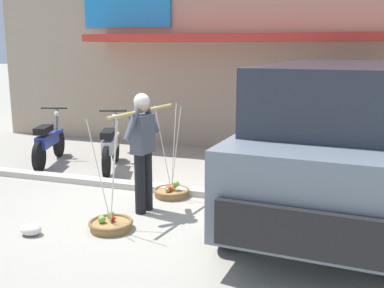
% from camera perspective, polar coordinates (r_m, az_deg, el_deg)
% --- Properties ---
extents(ground_plane, '(90.00, 90.00, 0.00)m').
position_cam_1_polar(ground_plane, '(6.89, -4.46, -7.72)').
color(ground_plane, '#9E998C').
extents(sidewalk_curb, '(20.00, 0.24, 0.10)m').
position_cam_1_polar(sidewalk_curb, '(7.49, -2.35, -5.66)').
color(sidewalk_curb, '#BAB4A5').
rests_on(sidewalk_curb, ground).
extents(fruit_vendor, '(0.29, 1.52, 1.70)m').
position_cam_1_polar(fruit_vendor, '(6.46, -6.11, -0.09)').
color(fruit_vendor, black).
rests_on(fruit_vendor, ground).
extents(fruit_basket_left_side, '(0.58, 0.58, 1.45)m').
position_cam_1_polar(fruit_basket_left_side, '(7.31, -2.56, -5.85)').
color(fruit_basket_left_side, '#9E7542').
rests_on(fruit_basket_left_side, ground).
extents(fruit_basket_right_side, '(0.58, 0.58, 1.45)m').
position_cam_1_polar(fruit_basket_right_side, '(6.13, -10.04, -9.67)').
color(fruit_basket_right_side, '#9E7542').
rests_on(fruit_basket_right_side, ground).
extents(motorcycle_nearest_shop, '(0.71, 1.76, 1.09)m').
position_cam_1_polar(motorcycle_nearest_shop, '(9.61, -17.33, 0.24)').
color(motorcycle_nearest_shop, black).
rests_on(motorcycle_nearest_shop, ground).
extents(motorcycle_second_in_row, '(0.77, 1.73, 1.09)m').
position_cam_1_polar(motorcycle_second_in_row, '(8.90, -10.02, -0.30)').
color(motorcycle_second_in_row, black).
rests_on(motorcycle_second_in_row, ground).
extents(parked_truck, '(2.41, 4.92, 2.10)m').
position_cam_1_polar(parked_truck, '(6.54, 17.12, 0.97)').
color(parked_truck, slate).
rests_on(parked_truck, ground).
extents(storefront_building, '(13.00, 6.00, 4.20)m').
position_cam_1_polar(storefront_building, '(12.79, 9.44, 10.87)').
color(storefront_building, tan).
rests_on(storefront_building, ground).
extents(plastic_litter_bag, '(0.28, 0.22, 0.14)m').
position_cam_1_polar(plastic_litter_bag, '(6.21, -19.32, -9.96)').
color(plastic_litter_bag, silver).
rests_on(plastic_litter_bag, ground).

